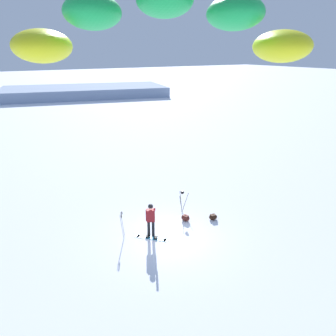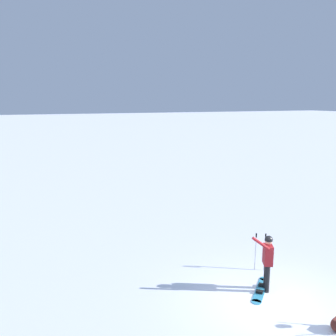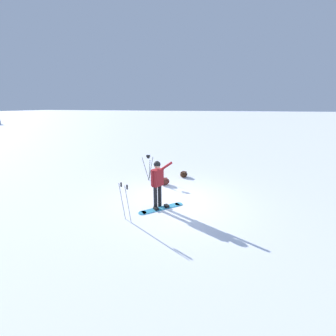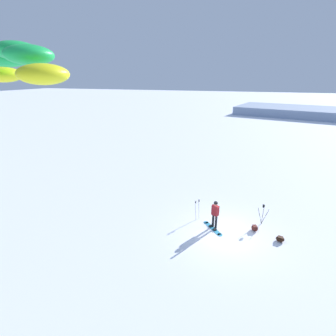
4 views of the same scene
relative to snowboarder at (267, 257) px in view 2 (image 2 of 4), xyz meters
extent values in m
plane|color=white|center=(0.73, -0.42, -1.11)|extent=(300.00, 300.00, 0.00)
cylinder|color=black|center=(0.10, -0.04, -0.67)|extent=(0.14, 0.14, 0.87)
cylinder|color=black|center=(-0.09, 0.06, -0.67)|extent=(0.14, 0.14, 0.87)
cube|color=maroon|center=(0.00, 0.01, 0.07)|extent=(0.47, 0.41, 0.62)
sphere|color=tan|center=(0.00, 0.01, 0.53)|extent=(0.24, 0.24, 0.24)
sphere|color=black|center=(0.00, 0.01, 0.56)|extent=(0.25, 0.25, 0.25)
cylinder|color=maroon|center=(0.04, -0.31, 0.50)|extent=(0.34, 0.54, 0.43)
cylinder|color=maroon|center=(-0.16, 0.12, 0.07)|extent=(0.09, 0.09, 0.62)
cube|color=teal|center=(-0.06, -0.15, -1.10)|extent=(1.24, 1.29, 0.02)
cylinder|color=teal|center=(0.46, -0.70, -1.10)|extent=(0.29, 0.29, 0.02)
cylinder|color=teal|center=(-0.57, 0.39, -1.10)|extent=(0.29, 0.29, 0.02)
cube|color=black|center=(0.09, -0.31, -1.05)|extent=(0.24, 0.24, 0.08)
cube|color=black|center=(-0.21, 0.01, -1.05)|extent=(0.24, 0.24, 0.08)
cylinder|color=gray|center=(-1.16, 0.84, -0.45)|extent=(0.14, 0.14, 1.31)
cylinder|color=black|center=(-1.16, 0.84, 0.14)|extent=(0.05, 0.05, 0.14)
cylinder|color=gray|center=(-1.31, 0.56, -0.45)|extent=(0.14, 0.13, 1.31)
cylinder|color=black|center=(-1.31, 0.56, 0.14)|extent=(0.05, 0.05, 0.14)
camera|label=1|loc=(-6.57, -12.49, 7.67)|focal=34.71mm
camera|label=2|loc=(8.25, -6.85, 4.74)|focal=38.22mm
camera|label=3|loc=(-6.93, -2.30, 2.55)|focal=22.95mm
camera|label=4|loc=(1.63, -13.83, 7.69)|focal=27.45mm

